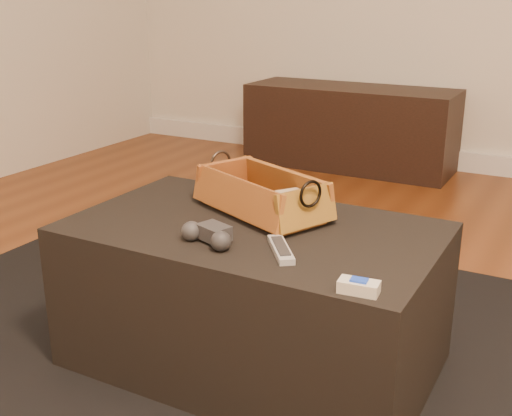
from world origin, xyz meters
The scene contains 10 objects.
baseboard centered at (0.00, 2.73, 0.06)m, with size 5.00×0.04×0.12m, color white.
media_cabinet centered at (-0.79, 2.51, 0.25)m, with size 1.26×0.45×0.49m, color black.
area_rug centered at (-0.23, 0.20, 0.01)m, with size 2.60×2.00×0.01m, color black.
ottoman centered at (-0.23, 0.25, 0.22)m, with size 1.00×0.60×0.42m, color black.
tv_remote centered at (-0.29, 0.35, 0.46)m, with size 0.22×0.05×0.02m, color black.
cloth_bundle centered at (-0.15, 0.34, 0.48)m, with size 0.11×0.08×0.06m, color #C7B18A.
wicker_basket centered at (-0.26, 0.35, 0.48)m, with size 0.46×0.36×0.15m.
game_controller centered at (-0.26, 0.08, 0.46)m, with size 0.17×0.11×0.05m.
silver_remote centered at (-0.08, 0.11, 0.44)m, with size 0.13×0.15×0.02m.
cream_gadget centered at (0.16, -0.01, 0.45)m, with size 0.09×0.05×0.03m.
Camera 1 is at (0.56, -1.19, 1.04)m, focal length 45.00 mm.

